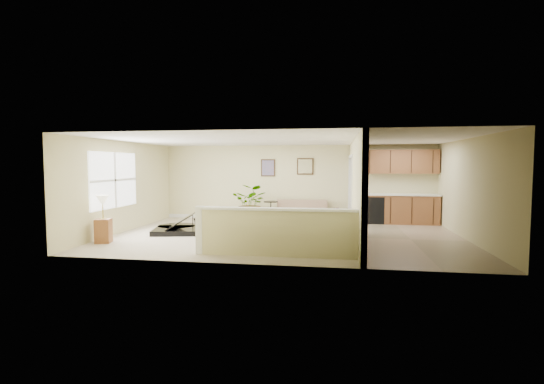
% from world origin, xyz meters
% --- Properties ---
extents(floor, '(9.00, 9.00, 0.00)m').
position_xyz_m(floor, '(0.00, 0.00, 0.00)').
color(floor, tan).
rests_on(floor, ground).
extents(back_wall, '(9.00, 0.04, 2.50)m').
position_xyz_m(back_wall, '(0.00, 3.00, 1.25)').
color(back_wall, beige).
rests_on(back_wall, floor).
extents(front_wall, '(9.00, 0.04, 2.50)m').
position_xyz_m(front_wall, '(0.00, -3.00, 1.25)').
color(front_wall, beige).
rests_on(front_wall, floor).
extents(left_wall, '(0.04, 6.00, 2.50)m').
position_xyz_m(left_wall, '(-4.50, 0.00, 1.25)').
color(left_wall, beige).
rests_on(left_wall, floor).
extents(right_wall, '(0.04, 6.00, 2.50)m').
position_xyz_m(right_wall, '(4.50, 0.00, 1.25)').
color(right_wall, beige).
rests_on(right_wall, floor).
extents(ceiling, '(9.00, 6.00, 0.04)m').
position_xyz_m(ceiling, '(0.00, 0.00, 2.50)').
color(ceiling, silver).
rests_on(ceiling, back_wall).
extents(kitchen_vinyl, '(2.70, 6.00, 0.01)m').
position_xyz_m(kitchen_vinyl, '(3.15, 0.00, 0.00)').
color(kitchen_vinyl, gray).
rests_on(kitchen_vinyl, floor).
extents(interior_partition, '(0.18, 5.99, 2.50)m').
position_xyz_m(interior_partition, '(1.80, 0.25, 1.22)').
color(interior_partition, beige).
rests_on(interior_partition, floor).
extents(pony_half_wall, '(3.42, 0.22, 1.00)m').
position_xyz_m(pony_half_wall, '(0.08, -2.30, 0.52)').
color(pony_half_wall, beige).
rests_on(pony_half_wall, floor).
extents(left_window, '(0.05, 2.15, 1.45)m').
position_xyz_m(left_window, '(-4.49, -0.50, 1.45)').
color(left_window, white).
rests_on(left_window, left_wall).
extents(wall_art_left, '(0.48, 0.04, 0.58)m').
position_xyz_m(wall_art_left, '(-0.95, 2.97, 1.75)').
color(wall_art_left, '#392714').
rests_on(wall_art_left, back_wall).
extents(wall_mirror, '(0.55, 0.04, 0.55)m').
position_xyz_m(wall_mirror, '(0.30, 2.97, 1.80)').
color(wall_mirror, '#392714').
rests_on(wall_mirror, back_wall).
extents(kitchen_cabinets, '(2.36, 0.65, 2.33)m').
position_xyz_m(kitchen_cabinets, '(3.19, 2.73, 0.87)').
color(kitchen_cabinets, brown).
rests_on(kitchen_cabinets, floor).
extents(piano, '(1.70, 1.72, 1.23)m').
position_xyz_m(piano, '(-2.94, 0.11, 0.51)').
color(piano, black).
rests_on(piano, floor).
extents(piano_bench, '(0.59, 0.91, 0.56)m').
position_xyz_m(piano_bench, '(-1.55, -0.50, 0.28)').
color(piano_bench, black).
rests_on(piano_bench, floor).
extents(loveseat, '(1.67, 0.99, 0.94)m').
position_xyz_m(loveseat, '(0.24, 2.46, 0.36)').
color(loveseat, tan).
rests_on(loveseat, floor).
extents(accent_table, '(0.46, 0.46, 0.67)m').
position_xyz_m(accent_table, '(-0.77, 2.46, 0.43)').
color(accent_table, black).
rests_on(accent_table, floor).
extents(palm_plant, '(1.26, 1.15, 1.23)m').
position_xyz_m(palm_plant, '(-1.38, 2.27, 0.60)').
color(palm_plant, black).
rests_on(palm_plant, floor).
extents(small_plant, '(0.34, 0.34, 0.51)m').
position_xyz_m(small_plant, '(1.33, 2.30, 0.22)').
color(small_plant, black).
rests_on(small_plant, floor).
extents(lamp_stand, '(0.41, 0.41, 1.14)m').
position_xyz_m(lamp_stand, '(-4.15, -1.57, 0.48)').
color(lamp_stand, brown).
rests_on(lamp_stand, floor).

